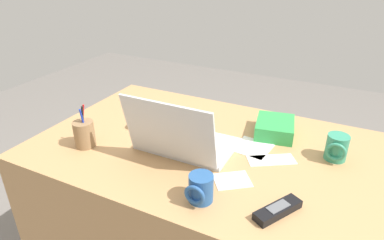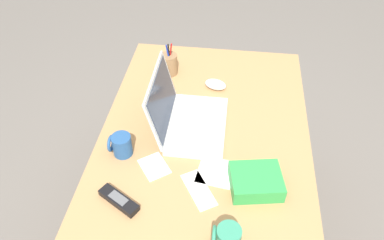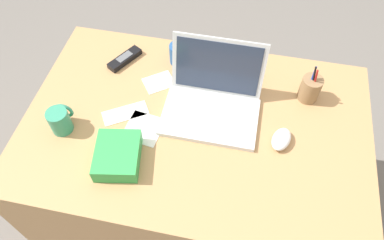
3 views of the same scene
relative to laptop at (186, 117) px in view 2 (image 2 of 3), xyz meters
The scene contains 12 objects.
ground_plane 0.78m from the laptop, 119.25° to the right, with size 6.00×6.00×0.00m, color slate.
desk 0.42m from the laptop, 119.25° to the right, with size 1.26×0.83×0.72m, color tan.
laptop is the anchor object (origin of this frame).
computer_mouse 0.28m from the laptop, 20.82° to the right, with size 0.06×0.10×0.04m, color white.
coffee_mug_white 0.28m from the laptop, 128.90° to the left, with size 0.07×0.08×0.09m.
coffee_mug_tall 0.54m from the laptop, 159.06° to the right, with size 0.07×0.09×0.09m.
cordless_phone 0.43m from the laptop, 156.43° to the left, with size 0.12×0.15×0.03m.
pen_holder 0.37m from the laptop, 20.05° to the left, with size 0.08×0.08×0.17m.
snack_bag 0.39m from the laptop, 133.97° to the right, with size 0.15×0.17×0.06m, color green.
paper_note_near_laptop 0.27m from the laptop, 148.06° to the right, with size 0.13×0.13×0.00m, color white.
paper_note_left 0.25m from the laptop, 159.41° to the left, with size 0.11×0.09×0.00m, color white.
paper_note_right 0.33m from the laptop, 164.21° to the right, with size 0.17×0.07×0.00m, color white.
Camera 2 is at (-1.03, -0.08, 1.79)m, focal length 35.02 mm.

